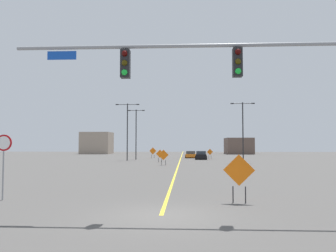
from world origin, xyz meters
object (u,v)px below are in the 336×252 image
at_px(street_lamp_far_left, 127,127).
at_px(car_orange_mid, 191,155).
at_px(construction_sign_left_shoulder, 153,151).
at_px(construction_sign_median_far, 163,156).
at_px(construction_sign_right_lane, 239,172).
at_px(stop_sign, 4,154).
at_px(street_lamp_far_right, 136,130).
at_px(construction_sign_right_shoulder, 210,152).
at_px(street_lamp_mid_left, 243,127).
at_px(construction_sign_median_near, 160,154).
at_px(traffic_signal_assembly, 236,76).
at_px(car_black_distant, 201,155).

height_order(street_lamp_far_left, car_orange_mid, street_lamp_far_left).
bearing_deg(construction_sign_left_shoulder, construction_sign_median_far, -81.02).
height_order(construction_sign_left_shoulder, construction_sign_right_lane, construction_sign_right_lane).
bearing_deg(construction_sign_left_shoulder, car_orange_mid, 9.25).
height_order(stop_sign, street_lamp_far_right, street_lamp_far_right).
bearing_deg(construction_sign_right_shoulder, street_lamp_mid_left, -74.40).
height_order(street_lamp_far_left, construction_sign_right_shoulder, street_lamp_far_left).
xyz_separation_m(construction_sign_left_shoulder, construction_sign_median_far, (3.37, -21.35, -0.06)).
height_order(stop_sign, construction_sign_right_lane, stop_sign).
height_order(construction_sign_right_lane, construction_sign_median_far, construction_sign_right_lane).
xyz_separation_m(construction_sign_right_lane, car_orange_mid, (-1.36, 48.67, -0.74)).
relative_size(street_lamp_far_right, construction_sign_median_far, 4.42).
bearing_deg(construction_sign_median_far, stop_sign, -102.33).
xyz_separation_m(stop_sign, car_orange_mid, (9.38, 48.51, -1.51)).
relative_size(construction_sign_median_near, construction_sign_right_shoulder, 1.02).
xyz_separation_m(construction_sign_median_near, construction_sign_right_lane, (6.05, -33.81, 0.24)).
xyz_separation_m(stop_sign, street_lamp_far_right, (0.13, 40.68, 2.77)).
height_order(traffic_signal_assembly, car_orange_mid, traffic_signal_assembly).
distance_m(stop_sign, construction_sign_median_far, 26.64).
height_order(street_lamp_mid_left, construction_sign_right_lane, street_lamp_mid_left).
distance_m(car_black_distant, car_orange_mid, 6.40).
bearing_deg(street_lamp_mid_left, stop_sign, -117.08).
xyz_separation_m(street_lamp_far_left, street_lamp_far_right, (0.93, 3.11, -0.41)).
xyz_separation_m(street_lamp_far_left, construction_sign_median_far, (6.49, -11.56, -4.12)).
distance_m(traffic_signal_assembly, stop_sign, 11.05).
bearing_deg(street_lamp_mid_left, traffic_signal_assembly, -99.95).
bearing_deg(construction_sign_right_lane, construction_sign_right_shoulder, 87.48).
bearing_deg(car_black_distant, car_orange_mid, 104.90).
bearing_deg(traffic_signal_assembly, construction_sign_left_shoulder, 98.96).
bearing_deg(street_lamp_far_right, construction_sign_median_far, -69.23).
bearing_deg(construction_sign_median_far, car_orange_mid, 80.68).
bearing_deg(stop_sign, street_lamp_far_right, 89.82).
bearing_deg(street_lamp_far_right, construction_sign_left_shoulder, 71.89).
relative_size(street_lamp_far_right, construction_sign_left_shoulder, 4.22).
bearing_deg(construction_sign_median_far, car_black_distant, 71.89).
xyz_separation_m(street_lamp_far_left, car_orange_mid, (10.19, 10.94, -4.69)).
bearing_deg(construction_sign_right_shoulder, car_orange_mid, 134.42).
xyz_separation_m(street_lamp_far_right, construction_sign_right_lane, (10.61, -40.83, -3.55)).
xyz_separation_m(construction_sign_left_shoulder, car_black_distant, (8.71, -5.03, -0.58)).
distance_m(stop_sign, construction_sign_median_near, 33.99).
bearing_deg(car_orange_mid, construction_sign_right_shoulder, -45.58).
distance_m(street_lamp_mid_left, construction_sign_right_lane, 32.88).
distance_m(construction_sign_left_shoulder, car_orange_mid, 7.19).
bearing_deg(car_black_distant, construction_sign_median_far, -108.11).
height_order(street_lamp_mid_left, construction_sign_left_shoulder, street_lamp_mid_left).
height_order(traffic_signal_assembly, car_black_distant, traffic_signal_assembly).
xyz_separation_m(construction_sign_left_shoulder, construction_sign_right_lane, (8.43, -47.52, 0.10)).
bearing_deg(traffic_signal_assembly, construction_sign_right_lane, 79.88).
distance_m(street_lamp_far_right, construction_sign_median_far, 16.12).
height_order(construction_sign_median_near, construction_sign_median_far, construction_sign_median_far).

